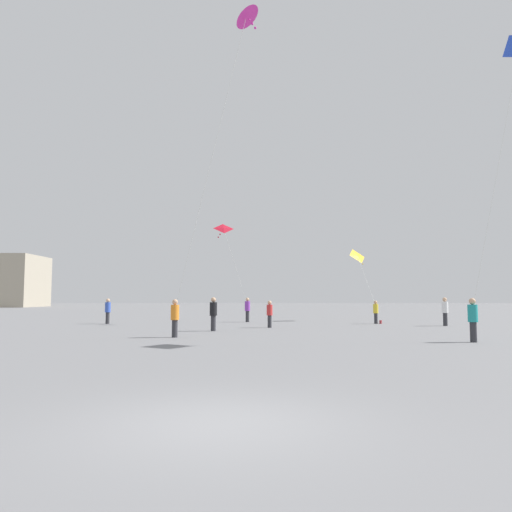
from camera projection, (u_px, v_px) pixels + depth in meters
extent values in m
plane|color=slate|center=(217.00, 424.00, 7.27)|extent=(300.00, 300.00, 0.00)
cylinder|color=#2D2D33|center=(376.00, 318.00, 34.56)|extent=(0.24, 0.24, 0.74)
cylinder|color=yellow|center=(376.00, 309.00, 34.62)|extent=(0.35, 0.35, 0.64)
sphere|color=tan|center=(376.00, 302.00, 34.65)|extent=(0.24, 0.24, 0.24)
cylinder|color=#2D2D33|center=(270.00, 322.00, 30.14)|extent=(0.25, 0.25, 0.75)
cylinder|color=red|center=(270.00, 310.00, 30.20)|extent=(0.36, 0.36, 0.66)
sphere|color=tan|center=(270.00, 303.00, 30.24)|extent=(0.25, 0.25, 0.25)
cylinder|color=#2D2D33|center=(108.00, 318.00, 34.52)|extent=(0.26, 0.26, 0.81)
cylinder|color=#3351B7|center=(108.00, 307.00, 34.58)|extent=(0.39, 0.39, 0.70)
sphere|color=tan|center=(108.00, 300.00, 34.62)|extent=(0.26, 0.26, 0.26)
cylinder|color=#2D2D33|center=(175.00, 329.00, 22.89)|extent=(0.26, 0.26, 0.81)
cylinder|color=orange|center=(175.00, 312.00, 22.96)|extent=(0.39, 0.39, 0.70)
sphere|color=tan|center=(175.00, 302.00, 23.00)|extent=(0.26, 0.26, 0.26)
cylinder|color=#2D2D33|center=(473.00, 332.00, 20.43)|extent=(0.27, 0.27, 0.83)
cylinder|color=teal|center=(473.00, 313.00, 20.50)|extent=(0.40, 0.40, 0.73)
sphere|color=tan|center=(472.00, 301.00, 20.54)|extent=(0.27, 0.27, 0.27)
cylinder|color=#2D2D33|center=(445.00, 319.00, 32.01)|extent=(0.28, 0.28, 0.84)
cylinder|color=white|center=(445.00, 307.00, 32.08)|extent=(0.40, 0.40, 0.73)
sphere|color=tan|center=(445.00, 300.00, 32.12)|extent=(0.28, 0.28, 0.28)
cylinder|color=#2D2D33|center=(247.00, 316.00, 36.99)|extent=(0.27, 0.27, 0.83)
cylinder|color=purple|center=(247.00, 306.00, 37.06)|extent=(0.40, 0.40, 0.73)
sphere|color=tan|center=(247.00, 299.00, 37.10)|extent=(0.27, 0.27, 0.27)
cylinder|color=#2D2D33|center=(213.00, 323.00, 27.20)|extent=(0.28, 0.28, 0.85)
cylinder|color=black|center=(213.00, 309.00, 27.26)|extent=(0.41, 0.41, 0.74)
sphere|color=tan|center=(213.00, 300.00, 27.31)|extent=(0.28, 0.28, 0.28)
pyramid|color=red|center=(224.00, 228.00, 34.69)|extent=(1.16, 0.77, 0.56)
sphere|color=red|center=(222.00, 232.00, 34.62)|extent=(0.10, 0.10, 0.10)
sphere|color=red|center=(220.00, 234.00, 34.52)|extent=(0.10, 0.10, 0.10)
sphere|color=red|center=(218.00, 237.00, 34.43)|extent=(0.10, 0.10, 0.10)
cylinder|color=silver|center=(236.00, 268.00, 35.89)|extent=(1.55, 2.90, 5.40)
cone|color=#D12899|center=(246.00, 16.00, 20.23)|extent=(1.17, 1.31, 0.83)
sphere|color=#D12899|center=(249.00, 20.00, 20.15)|extent=(0.10, 0.10, 0.10)
sphere|color=#D12899|center=(252.00, 24.00, 20.06)|extent=(0.10, 0.10, 0.10)
sphere|color=#D12899|center=(255.00, 28.00, 19.97)|extent=(0.10, 0.10, 0.10)
cylinder|color=silver|center=(208.00, 172.00, 21.60)|extent=(3.56, 3.65, 12.13)
pyramid|color=yellow|center=(358.00, 256.00, 39.59)|extent=(1.53, 1.62, 0.87)
sphere|color=yellow|center=(359.00, 259.00, 39.54)|extent=(0.10, 0.10, 0.10)
sphere|color=yellow|center=(361.00, 261.00, 39.47)|extent=(0.10, 0.10, 0.10)
sphere|color=yellow|center=(363.00, 264.00, 39.41)|extent=(0.10, 0.10, 0.10)
cylinder|color=silver|center=(366.00, 279.00, 37.12)|extent=(0.46, 4.66, 3.87)
cylinder|color=silver|center=(497.00, 175.00, 21.06)|extent=(2.56, 0.25, 11.58)
cube|color=maroon|center=(381.00, 322.00, 34.62)|extent=(0.24, 0.35, 0.24)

